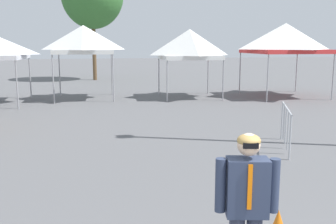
{
  "coord_description": "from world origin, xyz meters",
  "views": [
    {
      "loc": [
        -1.5,
        -2.0,
        2.65
      ],
      "look_at": [
        0.01,
        5.48,
        1.3
      ],
      "focal_mm": 41.33,
      "sensor_mm": 36.0,
      "label": 1
    }
  ],
  "objects": [
    {
      "name": "canopy_tent_behind_right",
      "position": [
        -1.74,
        17.14,
        2.85
      ],
      "size": [
        2.87,
        2.87,
        3.52
      ],
      "color": "#9E9EA3",
      "rests_on": "ground"
    },
    {
      "name": "person_foreground",
      "position": [
        0.02,
        1.48,
        1.03
      ],
      "size": [
        0.64,
        0.32,
        1.78
      ],
      "color": "#33384C",
      "rests_on": "ground"
    },
    {
      "name": "canopy_tent_far_right",
      "position": [
        3.34,
        16.62,
        2.62
      ],
      "size": [
        2.89,
        2.89,
        3.36
      ],
      "color": "#9E9EA3",
      "rests_on": "ground"
    },
    {
      "name": "canopy_tent_right_of_center",
      "position": [
        8.12,
        16.04,
        2.92
      ],
      "size": [
        3.51,
        3.51,
        3.66
      ],
      "color": "#9E9EA3",
      "rests_on": "ground"
    },
    {
      "name": "crowd_barrier_near_person",
      "position": [
        3.33,
        6.81,
        0.75
      ],
      "size": [
        0.85,
        1.96,
        1.08
      ],
      "color": "#B7BABF",
      "rests_on": "ground"
    }
  ]
}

